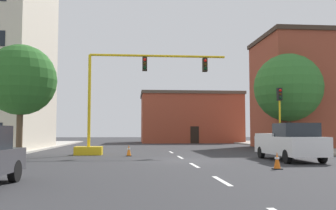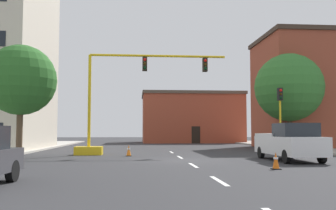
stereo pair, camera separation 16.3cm
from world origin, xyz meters
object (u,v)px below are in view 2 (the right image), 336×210
(tree_right_mid, at_px, (289,88))
(traffic_signal_gantry, at_px, (110,120))
(pickup_truck_white, at_px, (289,142))
(traffic_cone_roadside_b, at_px, (276,161))
(traffic_light_pole_right, at_px, (280,105))
(traffic_cone_roadside_a, at_px, (129,150))
(tree_left_near, at_px, (21,80))

(tree_right_mid, bearing_deg, traffic_signal_gantry, -162.88)
(tree_right_mid, xyz_separation_m, pickup_truck_white, (-4.37, -10.42, -4.20))
(traffic_signal_gantry, height_order, traffic_cone_roadside_b, traffic_signal_gantry)
(traffic_light_pole_right, height_order, traffic_cone_roadside_b, traffic_light_pole_right)
(tree_right_mid, xyz_separation_m, traffic_cone_roadside_b, (-6.75, -14.81, -4.82))
(traffic_signal_gantry, distance_m, traffic_cone_roadside_b, 13.01)
(tree_right_mid, height_order, pickup_truck_white, tree_right_mid)
(pickup_truck_white, bearing_deg, traffic_cone_roadside_b, -118.56)
(traffic_light_pole_right, height_order, traffic_cone_roadside_a, traffic_light_pole_right)
(pickup_truck_white, bearing_deg, traffic_light_pole_right, 71.80)
(traffic_cone_roadside_a, bearing_deg, tree_left_near, -165.65)
(traffic_signal_gantry, bearing_deg, traffic_cone_roadside_b, -53.95)
(tree_right_mid, relative_size, pickup_truck_white, 1.47)
(traffic_cone_roadside_a, bearing_deg, tree_right_mid, 24.56)
(traffic_signal_gantry, height_order, traffic_light_pole_right, traffic_signal_gantry)
(traffic_cone_roadside_b, bearing_deg, traffic_light_pole_right, 67.80)
(tree_left_near, xyz_separation_m, pickup_truck_white, (14.92, -2.87, -3.57))
(traffic_signal_gantry, distance_m, traffic_cone_roadside_a, 2.81)
(traffic_signal_gantry, relative_size, tree_right_mid, 1.28)
(traffic_cone_roadside_a, height_order, traffic_cone_roadside_b, traffic_cone_roadside_a)
(traffic_signal_gantry, height_order, tree_right_mid, tree_right_mid)
(traffic_cone_roadside_a, bearing_deg, pickup_truck_white, -27.43)
(traffic_signal_gantry, relative_size, pickup_truck_white, 1.88)
(pickup_truck_white, xyz_separation_m, traffic_cone_roadside_b, (-2.39, -4.39, -0.62))
(traffic_signal_gantry, relative_size, tree_left_near, 1.54)
(traffic_light_pole_right, xyz_separation_m, tree_right_mid, (1.88, 2.88, 1.64))
(traffic_cone_roadside_a, relative_size, traffic_cone_roadside_b, 1.01)
(tree_right_mid, bearing_deg, traffic_light_pole_right, -123.22)
(pickup_truck_white, bearing_deg, tree_right_mid, 67.28)
(traffic_light_pole_right, relative_size, traffic_cone_roadside_b, 6.70)
(tree_right_mid, bearing_deg, pickup_truck_white, -112.72)
(tree_right_mid, distance_m, traffic_cone_roadside_a, 15.09)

